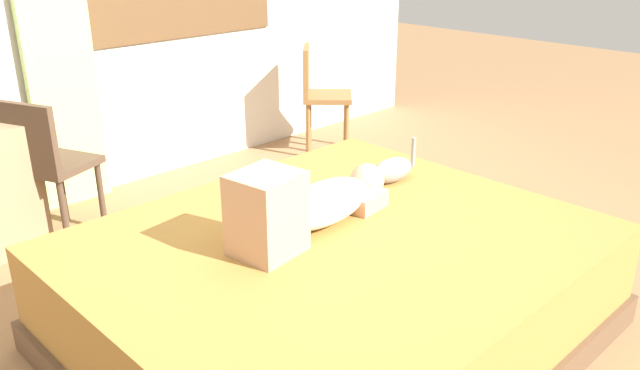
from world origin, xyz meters
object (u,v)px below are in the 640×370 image
at_px(cup, 4,111).
at_px(person_lying, 311,204).
at_px(chair_by_desk, 46,160).
at_px(bed, 335,288).
at_px(chair_spare, 319,91).
at_px(cat, 390,171).

bearing_deg(cup, person_lying, -72.32).
bearing_deg(chair_by_desk, bed, -74.83).
distance_m(bed, person_lying, 0.39).
bearing_deg(chair_spare, chair_by_desk, -177.57).
bearing_deg(cup, chair_by_desk, -56.14).
height_order(cup, chair_by_desk, chair_by_desk).
relative_size(person_lying, chair_by_desk, 1.10).
height_order(person_lying, chair_by_desk, chair_by_desk).
xyz_separation_m(bed, chair_by_desk, (-0.49, 1.80, 0.26)).
distance_m(cat, chair_spare, 2.00).
distance_m(bed, cat, 0.75).
height_order(cup, chair_spare, chair_spare).
bearing_deg(bed, cup, 107.04).
bearing_deg(bed, person_lying, 97.96).
height_order(cat, chair_spare, chair_spare).
relative_size(bed, chair_spare, 2.52).
relative_size(bed, person_lying, 2.30).
relative_size(person_lying, cat, 2.64).
bearing_deg(cat, chair_by_desk, 125.69).
distance_m(person_lying, chair_by_desk, 1.73).
xyz_separation_m(cat, cup, (-1.24, 1.74, 0.21)).
xyz_separation_m(chair_by_desk, chair_spare, (2.24, 0.10, 0.00)).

